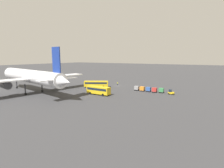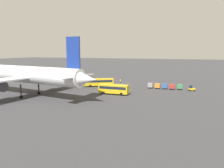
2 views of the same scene
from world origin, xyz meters
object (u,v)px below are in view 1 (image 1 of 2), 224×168
(cargo_cart_green, at_px, (161,90))
(cargo_cart_orange, at_px, (142,89))
(shuttle_bus_near, at_px, (96,84))
(worker_person, at_px, (117,83))
(cargo_cart_red, at_px, (154,90))
(airplane, at_px, (31,77))
(cargo_cart_grey, at_px, (137,88))
(cargo_cart_blue, at_px, (148,89))
(baggage_tug, at_px, (171,92))
(shuttle_bus_far, at_px, (98,90))

(cargo_cart_green, height_order, cargo_cart_orange, same)
(shuttle_bus_near, height_order, worker_person, shuttle_bus_near)
(cargo_cart_green, height_order, cargo_cart_red, same)
(airplane, height_order, cargo_cart_green, airplane)
(shuttle_bus_near, distance_m, cargo_cart_grey, 21.34)
(worker_person, bearing_deg, cargo_cart_orange, 152.82)
(cargo_cart_green, relative_size, cargo_cart_orange, 1.00)
(cargo_cart_blue, bearing_deg, baggage_tug, 176.97)
(airplane, relative_size, worker_person, 32.04)
(worker_person, bearing_deg, airplane, 60.88)
(shuttle_bus_far, xyz_separation_m, cargo_cart_orange, (-12.64, -16.18, -0.81))
(airplane, distance_m, baggage_tug, 59.10)
(shuttle_bus_far, bearing_deg, baggage_tug, -147.11)
(worker_person, distance_m, cargo_cart_orange, 20.43)
(cargo_cart_grey, bearing_deg, cargo_cart_green, -176.78)
(shuttle_bus_far, bearing_deg, cargo_cart_grey, -120.34)
(airplane, xyz_separation_m, baggage_tug, (-51.71, -27.97, -6.10))
(cargo_cart_blue, bearing_deg, cargo_cart_grey, 1.01)
(airplane, distance_m, cargo_cart_red, 53.17)
(worker_person, bearing_deg, shuttle_bus_near, 63.73)
(worker_person, xyz_separation_m, cargo_cart_green, (-26.58, 8.47, 0.32))
(cargo_cart_red, height_order, cargo_cart_grey, same)
(shuttle_bus_far, bearing_deg, worker_person, -77.17)
(baggage_tug, relative_size, worker_person, 1.40)
(shuttle_bus_far, height_order, worker_person, shuttle_bus_far)
(cargo_cart_green, relative_size, cargo_cart_grey, 1.00)
(cargo_cart_green, bearing_deg, cargo_cart_red, 15.64)
(shuttle_bus_near, relative_size, cargo_cart_red, 5.72)
(shuttle_bus_near, height_order, cargo_cart_red, shuttle_bus_near)
(cargo_cart_green, distance_m, cargo_cart_blue, 5.63)
(cargo_cart_orange, distance_m, cargo_cart_grey, 2.81)
(airplane, bearing_deg, cargo_cart_red, -138.00)
(baggage_tug, bearing_deg, shuttle_bus_far, 30.48)
(airplane, bearing_deg, cargo_cart_blue, -136.06)
(cargo_cart_red, bearing_deg, baggage_tug, 177.82)
(cargo_cart_blue, distance_m, cargo_cart_grey, 5.61)
(shuttle_bus_far, distance_m, cargo_cart_green, 27.09)
(cargo_cart_green, bearing_deg, cargo_cart_blue, 5.41)
(cargo_cart_red, bearing_deg, worker_person, -21.27)
(cargo_cart_red, relative_size, cargo_cart_orange, 1.00)
(cargo_cart_red, relative_size, cargo_cart_blue, 1.00)
(baggage_tug, distance_m, cargo_cart_orange, 12.65)
(shuttle_bus_far, xyz_separation_m, worker_person, (5.53, -25.51, -1.13))
(baggage_tug, height_order, cargo_cart_red, baggage_tug)
(worker_person, xyz_separation_m, cargo_cart_red, (-23.78, 9.26, 0.32))
(baggage_tug, height_order, cargo_cart_orange, baggage_tug)
(worker_person, xyz_separation_m, cargo_cart_blue, (-20.97, 9.00, 0.32))
(airplane, bearing_deg, cargo_cart_orange, -134.51)
(cargo_cart_orange, xyz_separation_m, cargo_cart_grey, (2.80, -0.23, 0.00))
(cargo_cart_red, xyz_separation_m, cargo_cart_blue, (2.80, -0.25, 0.00))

